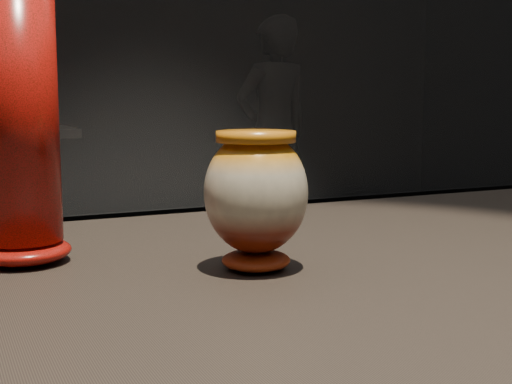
% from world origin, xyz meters
% --- Properties ---
extents(main_vase, '(0.16, 0.16, 0.16)m').
position_xyz_m(main_vase, '(-0.11, -0.00, 0.99)').
color(main_vase, '#641808').
rests_on(main_vase, display_plinth).
extents(tall_vase, '(0.14, 0.14, 0.35)m').
position_xyz_m(tall_vase, '(-0.35, 0.14, 1.07)').
color(tall_vase, red).
rests_on(tall_vase, display_plinth).
extents(visitor, '(0.65, 0.47, 1.63)m').
position_xyz_m(visitor, '(1.76, 3.78, 0.82)').
color(visitor, black).
rests_on(visitor, ground).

